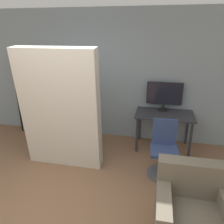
% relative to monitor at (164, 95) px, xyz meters
% --- Properties ---
extents(wall_back, '(8.00, 0.06, 2.70)m').
position_rel_monitor_xyz_m(wall_back, '(-1.39, 0.16, 0.28)').
color(wall_back, gray).
rests_on(wall_back, ground).
extents(desk, '(1.12, 0.66, 0.74)m').
position_rel_monitor_xyz_m(desk, '(0.03, -0.20, -0.43)').
color(desk, '#2D2D33').
rests_on(desk, ground).
extents(monitor, '(0.70, 0.22, 0.58)m').
position_rel_monitor_xyz_m(monitor, '(0.00, 0.00, 0.00)').
color(monitor, black).
rests_on(monitor, desk).
extents(office_chair, '(0.52, 0.52, 0.93)m').
position_rel_monitor_xyz_m(office_chair, '(0.03, -1.09, -0.69)').
color(office_chair, '#4C4C51').
rests_on(office_chair, ground).
extents(bookshelf, '(0.81, 0.25, 1.77)m').
position_rel_monitor_xyz_m(bookshelf, '(-2.95, 0.03, -0.18)').
color(bookshelf, black).
rests_on(bookshelf, ground).
extents(mattress_near, '(1.33, 0.39, 2.06)m').
position_rel_monitor_xyz_m(mattress_near, '(-1.68, -1.19, -0.04)').
color(mattress_near, beige).
rests_on(mattress_near, ground).
extents(armchair, '(0.85, 0.80, 0.85)m').
position_rel_monitor_xyz_m(armchair, '(0.36, -2.24, -0.75)').
color(armchair, '#665B4C').
rests_on(armchair, ground).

